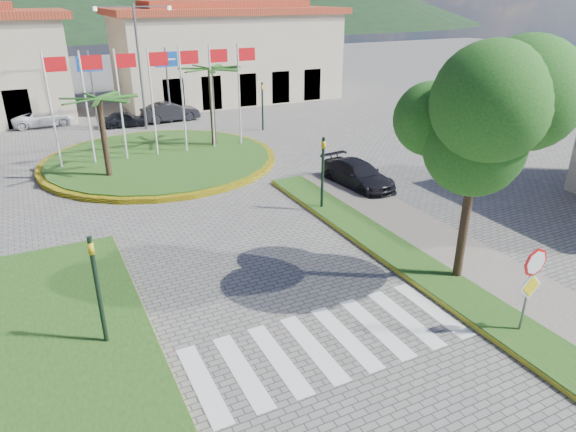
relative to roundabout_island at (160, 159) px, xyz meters
name	(u,v)px	position (x,y,z in m)	size (l,w,h in m)	color
sidewalk_right	(546,321)	(6.00, -20.00, -0.10)	(4.00, 28.00, 0.15)	gray
verge_right	(516,333)	(4.80, -20.00, -0.09)	(1.60, 28.00, 0.18)	#1D4914
median_left	(55,370)	(-6.50, -16.00, -0.09)	(5.00, 14.00, 0.18)	#1D4914
crosswalk	(326,343)	(0.00, -18.00, -0.17)	(8.00, 3.00, 0.01)	silver
roundabout_island	(160,159)	(0.00, 0.00, 0.00)	(12.70, 12.70, 6.00)	yellow
stop_sign	(532,278)	(4.90, -20.04, 1.61)	(0.80, 0.11, 2.65)	slate
deciduous_tree	(480,122)	(5.50, -17.00, 5.00)	(3.60, 3.60, 6.80)	black
traffic_light_left	(97,282)	(-5.20, -15.50, 1.77)	(0.15, 0.18, 3.20)	black
traffic_light_right	(323,167)	(4.50, -10.00, 1.77)	(0.15, 0.18, 3.20)	black
traffic_light_far	(262,102)	(8.00, 4.00, 1.77)	(0.18, 0.15, 3.20)	black
direction_sign_west	(91,77)	(-2.00, 8.97, 3.35)	(1.60, 0.14, 5.20)	slate
direction_sign_east	(167,72)	(3.00, 8.97, 3.35)	(1.60, 0.14, 5.20)	slate
street_lamp_centre	(139,61)	(1.00, 8.00, 4.32)	(4.80, 0.16, 8.00)	slate
building_right	(226,53)	(10.00, 16.00, 3.73)	(19.08, 9.54, 8.05)	beige
white_van	(43,118)	(-5.23, 12.07, 0.40)	(1.93, 4.18, 1.16)	white
car_dark_a	(125,119)	(-0.16, 9.25, 0.36)	(1.26, 3.14, 1.07)	black
car_dark_b	(170,112)	(3.10, 9.50, 0.50)	(1.44, 4.12, 1.36)	black
car_side_right	(358,175)	(7.50, -8.26, 0.44)	(1.74, 4.28, 1.24)	black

